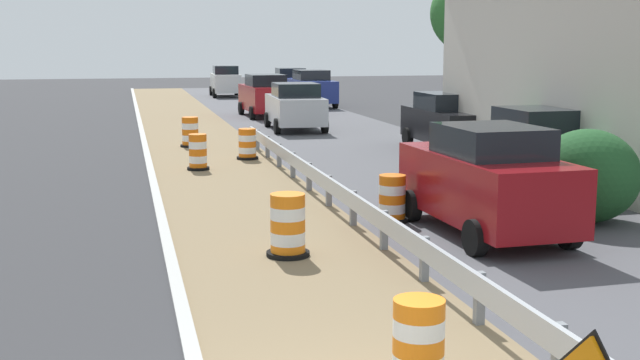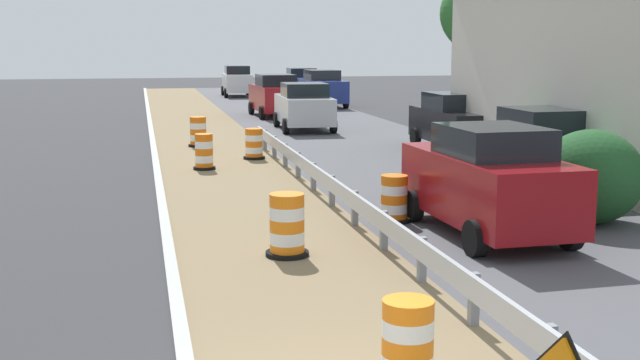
% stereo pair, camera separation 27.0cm
% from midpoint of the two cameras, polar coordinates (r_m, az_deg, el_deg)
% --- Properties ---
extents(guardrail_median, '(0.18, 42.25, 0.71)m').
position_cam_midpoint_polar(guardrail_median, '(9.12, 15.08, -10.70)').
color(guardrail_median, '#ADB2B7').
rests_on(guardrail_median, ground).
extents(traffic_barrel_nearest, '(0.69, 0.69, 0.98)m').
position_cam_midpoint_polar(traffic_barrel_nearest, '(8.86, 5.95, -11.57)').
color(traffic_barrel_nearest, orange).
rests_on(traffic_barrel_nearest, ground).
extents(traffic_barrel_close, '(0.75, 0.75, 1.09)m').
position_cam_midpoint_polar(traffic_barrel_close, '(14.06, -2.80, -3.35)').
color(traffic_barrel_close, orange).
rests_on(traffic_barrel_close, ground).
extents(traffic_barrel_mid, '(0.68, 0.68, 0.96)m').
position_cam_midpoint_polar(traffic_barrel_mid, '(16.80, 4.57, -1.45)').
color(traffic_barrel_mid, orange).
rests_on(traffic_barrel_mid, ground).
extents(traffic_barrel_far, '(0.64, 0.64, 1.03)m').
position_cam_midpoint_polar(traffic_barrel_far, '(23.86, -8.79, 1.81)').
color(traffic_barrel_far, orange).
rests_on(traffic_barrel_far, ground).
extents(traffic_barrel_farther, '(0.68, 0.68, 0.96)m').
position_cam_midpoint_polar(traffic_barrel_farther, '(25.87, -5.36, 2.39)').
color(traffic_barrel_farther, orange).
rests_on(traffic_barrel_farther, ground).
extents(traffic_barrel_farthest, '(0.71, 0.71, 1.05)m').
position_cam_midpoint_polar(traffic_barrel_farthest, '(29.20, -9.25, 3.21)').
color(traffic_barrel_farthest, orange).
rests_on(traffic_barrel_farthest, ground).
extents(car_lead_near_lane, '(2.05, 4.22, 2.08)m').
position_cam_midpoint_polar(car_lead_near_lane, '(56.36, -6.72, 6.83)').
color(car_lead_near_lane, silver).
rests_on(car_lead_near_lane, ground).
extents(car_trailing_near_lane, '(2.15, 4.30, 2.03)m').
position_cam_midpoint_polar(car_trailing_near_lane, '(52.35, -2.19, 6.66)').
color(car_trailing_near_lane, navy).
rests_on(car_trailing_near_lane, ground).
extents(car_lead_far_lane, '(2.29, 4.53, 1.97)m').
position_cam_midpoint_polar(car_lead_far_lane, '(34.38, -1.97, 5.12)').
color(car_lead_far_lane, silver).
rests_on(car_lead_far_lane, ground).
extents(car_mid_far_lane, '(1.96, 4.59, 1.94)m').
position_cam_midpoint_polar(car_mid_far_lane, '(28.23, 8.51, 4.03)').
color(car_mid_far_lane, black).
rests_on(car_mid_far_lane, ground).
extents(car_trailing_far_lane, '(2.23, 4.53, 2.08)m').
position_cam_midpoint_polar(car_trailing_far_lane, '(40.76, -4.02, 5.87)').
color(car_trailing_far_lane, maroon).
rests_on(car_trailing_far_lane, ground).
extents(car_distant_a, '(2.21, 4.26, 2.01)m').
position_cam_midpoint_polar(car_distant_a, '(21.22, 14.74, 2.13)').
color(car_distant_a, '#195128').
rests_on(car_distant_a, ground).
extents(car_distant_b, '(2.18, 4.48, 2.10)m').
position_cam_midpoint_polar(car_distant_b, '(15.82, 11.01, -0.01)').
color(car_distant_b, maroon).
rests_on(car_distant_b, ground).
extents(car_distant_c, '(2.17, 4.75, 2.08)m').
position_cam_midpoint_polar(car_distant_c, '(47.07, -0.73, 6.38)').
color(car_distant_c, navy).
rests_on(car_distant_c, ground).
extents(bush_roadside, '(2.09, 2.09, 1.91)m').
position_cam_midpoint_polar(bush_roadside, '(17.43, 17.63, 0.27)').
color(bush_roadside, '#1E4C23').
rests_on(bush_roadside, ground).
extents(tree_roadside, '(3.99, 3.99, 6.66)m').
position_cam_midpoint_polar(tree_roadside, '(36.56, 10.61, 11.28)').
color(tree_roadside, brown).
rests_on(tree_roadside, ground).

